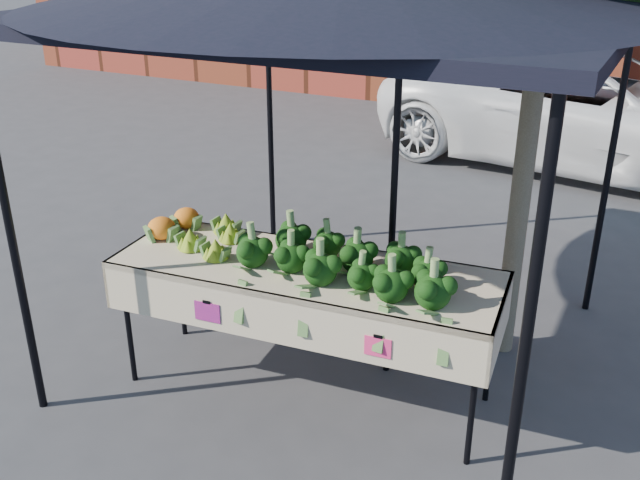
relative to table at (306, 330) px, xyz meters
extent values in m
plane|color=#323234|center=(0.05, 0.12, -0.45)|extent=(90.00, 90.00, 0.00)
cube|color=#C1B08C|center=(0.00, 0.00, 0.00)|extent=(2.47, 1.03, 0.90)
cube|color=#F22D8C|center=(-0.47, -0.40, 0.25)|extent=(0.17, 0.01, 0.12)
cube|color=#ED2D6F|center=(0.59, -0.40, 0.25)|extent=(0.17, 0.01, 0.12)
ellipsoid|color=black|center=(0.27, 0.03, 0.57)|extent=(1.36, 0.56, 0.25)
ellipsoid|color=#90A721|center=(-0.67, 0.04, 0.55)|extent=(0.42, 0.56, 0.19)
ellipsoid|color=orange|center=(-1.04, 0.07, 0.54)|extent=(0.22, 0.42, 0.17)
camera|label=1|loc=(1.85, -3.42, 2.34)|focal=39.77mm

